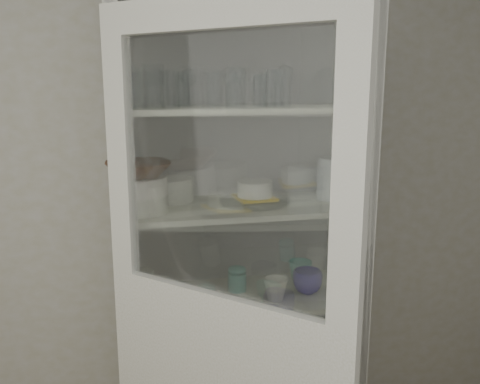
{
  "coord_description": "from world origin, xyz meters",
  "views": [
    {
      "loc": [
        -0.23,
        -0.74,
        1.75
      ],
      "look_at": [
        0.2,
        1.27,
        1.31
      ],
      "focal_mm": 38.0,
      "sensor_mm": 36.0,
      "label": 1
    }
  ],
  "objects_px": {
    "goblet_1": "(189,85)",
    "plate_stack_front": "(140,203)",
    "mug_white": "(276,289)",
    "cream_dish": "(174,380)",
    "goblet_0": "(145,87)",
    "grey_bowl_stack": "(333,178)",
    "terracotta_bowl": "(138,169)",
    "goblet_3": "(285,83)",
    "goblet_2": "(229,84)",
    "white_ramekin": "(255,189)",
    "mug_blue": "(307,281)",
    "teal_jar": "(237,280)",
    "white_canister": "(143,284)",
    "glass_platter": "(255,201)",
    "yellow_trivet": "(255,198)",
    "measuring_cups": "(212,299)",
    "plate_stack_back": "(167,189)",
    "mug_teal": "(300,271)",
    "cupboard_door": "(221,360)",
    "pantry_cabinet": "(237,271)",
    "cream_bowl": "(139,186)",
    "tin_box": "(306,364)"
  },
  "relations": [
    {
      "from": "grey_bowl_stack",
      "to": "plate_stack_back",
      "type": "bearing_deg",
      "value": 170.07
    },
    {
      "from": "glass_platter",
      "to": "white_ramekin",
      "type": "bearing_deg",
      "value": 0.0
    },
    {
      "from": "pantry_cabinet",
      "to": "glass_platter",
      "type": "relative_size",
      "value": 7.14
    },
    {
      "from": "cupboard_door",
      "to": "white_ramekin",
      "type": "xyz_separation_m",
      "value": [
        0.24,
        0.54,
        0.45
      ]
    },
    {
      "from": "white_canister",
      "to": "plate_stack_front",
      "type": "bearing_deg",
      "value": -90.0
    },
    {
      "from": "cream_dish",
      "to": "teal_jar",
      "type": "bearing_deg",
      "value": 12.02
    },
    {
      "from": "goblet_3",
      "to": "mug_teal",
      "type": "bearing_deg",
      "value": -23.24
    },
    {
      "from": "cupboard_door",
      "to": "cream_dish",
      "type": "xyz_separation_m",
      "value": [
        -0.12,
        0.51,
        -0.37
      ]
    },
    {
      "from": "plate_stack_front",
      "to": "measuring_cups",
      "type": "relative_size",
      "value": 2.18
    },
    {
      "from": "plate_stack_back",
      "to": "cream_dish",
      "type": "relative_size",
      "value": 0.89
    },
    {
      "from": "cream_bowl",
      "to": "tin_box",
      "type": "xyz_separation_m",
      "value": [
        0.72,
        0.05,
        -0.88
      ]
    },
    {
      "from": "cupboard_door",
      "to": "tin_box",
      "type": "height_order",
      "value": "cupboard_door"
    },
    {
      "from": "goblet_2",
      "to": "measuring_cups",
      "type": "relative_size",
      "value": 1.72
    },
    {
      "from": "plate_stack_back",
      "to": "mug_teal",
      "type": "distance_m",
      "value": 0.71
    },
    {
      "from": "terracotta_bowl",
      "to": "white_ramekin",
      "type": "xyz_separation_m",
      "value": [
        0.47,
        0.06,
        -0.11
      ]
    },
    {
      "from": "mug_blue",
      "to": "measuring_cups",
      "type": "bearing_deg",
      "value": -156.9
    },
    {
      "from": "white_ramekin",
      "to": "white_canister",
      "type": "distance_m",
      "value": 0.62
    },
    {
      "from": "goblet_0",
      "to": "grey_bowl_stack",
      "type": "relative_size",
      "value": 0.86
    },
    {
      "from": "white_ramekin",
      "to": "mug_teal",
      "type": "relative_size",
      "value": 1.39
    },
    {
      "from": "goblet_1",
      "to": "plate_stack_front",
      "type": "bearing_deg",
      "value": -141.86
    },
    {
      "from": "goblet_3",
      "to": "cupboard_door",
      "type": "bearing_deg",
      "value": -121.42
    },
    {
      "from": "cupboard_door",
      "to": "measuring_cups",
      "type": "distance_m",
      "value": 0.47
    },
    {
      "from": "teal_jar",
      "to": "mug_white",
      "type": "bearing_deg",
      "value": -44.57
    },
    {
      "from": "teal_jar",
      "to": "white_canister",
      "type": "bearing_deg",
      "value": 178.27
    },
    {
      "from": "white_ramekin",
      "to": "mug_blue",
      "type": "distance_m",
      "value": 0.47
    },
    {
      "from": "goblet_3",
      "to": "plate_stack_front",
      "type": "xyz_separation_m",
      "value": [
        -0.63,
        -0.16,
        -0.46
      ]
    },
    {
      "from": "glass_platter",
      "to": "mug_blue",
      "type": "distance_m",
      "value": 0.43
    },
    {
      "from": "goblet_2",
      "to": "mug_white",
      "type": "bearing_deg",
      "value": -49.57
    },
    {
      "from": "terracotta_bowl",
      "to": "measuring_cups",
      "type": "height_order",
      "value": "terracotta_bowl"
    },
    {
      "from": "goblet_1",
      "to": "glass_platter",
      "type": "height_order",
      "value": "goblet_1"
    },
    {
      "from": "teal_jar",
      "to": "white_canister",
      "type": "distance_m",
      "value": 0.41
    },
    {
      "from": "pantry_cabinet",
      "to": "terracotta_bowl",
      "type": "relative_size",
      "value": 8.49
    },
    {
      "from": "teal_jar",
      "to": "tin_box",
      "type": "distance_m",
      "value": 0.53
    },
    {
      "from": "goblet_2",
      "to": "terracotta_bowl",
      "type": "distance_m",
      "value": 0.52
    },
    {
      "from": "terracotta_bowl",
      "to": "yellow_trivet",
      "type": "bearing_deg",
      "value": 6.83
    },
    {
      "from": "goblet_2",
      "to": "terracotta_bowl",
      "type": "xyz_separation_m",
      "value": [
        -0.38,
        -0.14,
        -0.32
      ]
    },
    {
      "from": "goblet_1",
      "to": "goblet_2",
      "type": "relative_size",
      "value": 0.95
    },
    {
      "from": "mug_white",
      "to": "cream_dish",
      "type": "distance_m",
      "value": 0.6
    },
    {
      "from": "plate_stack_back",
      "to": "glass_platter",
      "type": "relative_size",
      "value": 0.76
    },
    {
      "from": "plate_stack_back",
      "to": "cream_dish",
      "type": "distance_m",
      "value": 0.82
    },
    {
      "from": "mug_teal",
      "to": "tin_box",
      "type": "xyz_separation_m",
      "value": [
        0.01,
        -0.08,
        -0.42
      ]
    },
    {
      "from": "terracotta_bowl",
      "to": "mug_white",
      "type": "relative_size",
      "value": 2.39
    },
    {
      "from": "goblet_2",
      "to": "yellow_trivet",
      "type": "bearing_deg",
      "value": -43.44
    },
    {
      "from": "goblet_1",
      "to": "mug_teal",
      "type": "bearing_deg",
      "value": -4.98
    },
    {
      "from": "glass_platter",
      "to": "measuring_cups",
      "type": "xyz_separation_m",
      "value": [
        -0.2,
        -0.08,
        -0.39
      ]
    },
    {
      "from": "terracotta_bowl",
      "to": "goblet_3",
      "type": "bearing_deg",
      "value": 14.54
    },
    {
      "from": "terracotta_bowl",
      "to": "cream_dish",
      "type": "distance_m",
      "value": 0.94
    },
    {
      "from": "plate_stack_back",
      "to": "mug_blue",
      "type": "relative_size",
      "value": 1.75
    },
    {
      "from": "plate_stack_back",
      "to": "cream_dish",
      "type": "xyz_separation_m",
      "value": [
        -0.01,
        -0.15,
        -0.81
      ]
    },
    {
      "from": "goblet_1",
      "to": "white_ramekin",
      "type": "bearing_deg",
      "value": -24.14
    }
  ]
}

